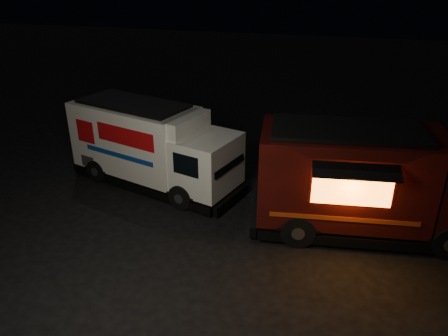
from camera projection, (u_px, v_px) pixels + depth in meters
ground at (191, 239)px, 12.55m from camera, size 80.00×80.00×0.00m
white_truck at (155, 146)px, 15.10m from camera, size 6.73×3.87×2.89m
red_truck at (374, 182)px, 12.34m from camera, size 7.06×3.37×3.16m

